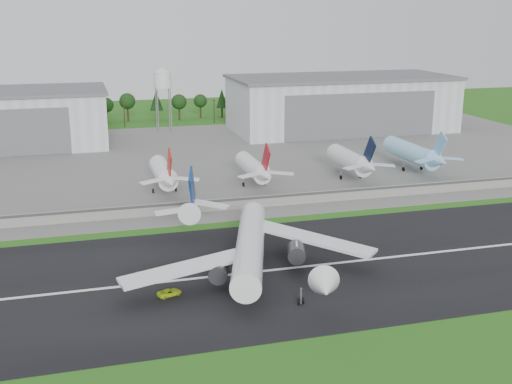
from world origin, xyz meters
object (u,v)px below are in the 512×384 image
object	(u,v)px
parked_jet_red_a	(164,174)
parked_jet_navy	(353,161)
ground_vehicle	(169,292)
main_airliner	(251,252)
parked_jet_red_b	(255,169)
parked_jet_skyblue	(416,153)

from	to	relation	value
parked_jet_red_a	parked_jet_navy	xyz separation A→B (m)	(61.69, 0.03, 0.21)
ground_vehicle	parked_jet_red_a	size ratio (longest dim) A/B	0.15
main_airliner	parked_jet_red_b	world-z (taller)	main_airliner
main_airliner	parked_jet_skyblue	world-z (taller)	main_airliner
parked_jet_red_a	parked_jet_red_b	size ratio (longest dim) A/B	1.00
ground_vehicle	parked_jet_red_a	distance (m)	74.28
ground_vehicle	parked_jet_navy	bearing A→B (deg)	-63.97
main_airliner	parked_jet_skyblue	xyz separation A→B (m)	(78.23, 72.02, 1.53)
main_airliner	parked_jet_red_b	distance (m)	69.75
ground_vehicle	parked_jet_red_a	world-z (taller)	parked_jet_red_a
main_airliner	ground_vehicle	distance (m)	19.79
parked_jet_skyblue	main_airliner	bearing A→B (deg)	-137.37
parked_jet_red_b	ground_vehicle	bearing A→B (deg)	-117.18
ground_vehicle	parked_jet_red_a	xyz separation A→B (m)	(9.26, 73.50, 5.43)
ground_vehicle	parked_jet_navy	distance (m)	102.33
main_airliner	parked_jet_red_a	xyz separation A→B (m)	(-8.96, 66.98, 1.31)
main_airliner	parked_jet_navy	xyz separation A→B (m)	(52.73, 67.01, 1.52)
main_airliner	ground_vehicle	size ratio (longest dim) A/B	12.02
parked_jet_navy	parked_jet_skyblue	bearing A→B (deg)	11.11
parked_jet_navy	parked_jet_skyblue	distance (m)	25.99
parked_jet_red_a	parked_jet_skyblue	xyz separation A→B (m)	(87.19, 5.04, 0.22)
parked_jet_red_a	parked_jet_skyblue	bearing A→B (deg)	3.31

